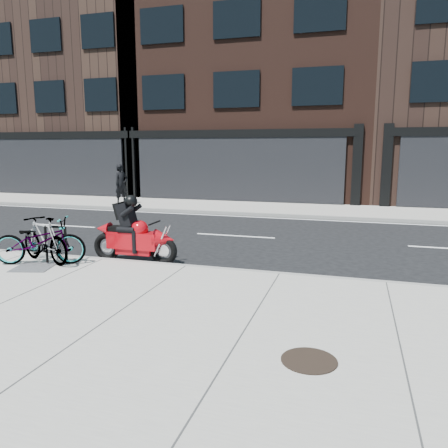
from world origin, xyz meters
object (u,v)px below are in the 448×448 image
(bike_rack, at_px, (56,241))
(bicycle_rear, at_px, (44,240))
(utility_grate, at_px, (34,267))
(pedestrian, at_px, (121,184))
(bicycle_front, at_px, (40,241))
(motorcycle, at_px, (138,235))
(manhole_cover, at_px, (309,360))

(bike_rack, relative_size, bicycle_rear, 0.49)
(utility_grate, bearing_deg, pedestrian, 109.65)
(bike_rack, relative_size, pedestrian, 0.47)
(bicycle_front, relative_size, motorcycle, 0.92)
(motorcycle, relative_size, manhole_cover, 3.17)
(bicycle_front, height_order, motorcycle, motorcycle)
(bicycle_rear, relative_size, manhole_cover, 2.56)
(bicycle_front, distance_m, utility_grate, 0.57)
(bicycle_front, bearing_deg, utility_grate, 167.35)
(pedestrian, xyz_separation_m, utility_grate, (3.48, -9.75, -0.88))
(bike_rack, relative_size, utility_grate, 1.11)
(bicycle_rear, xyz_separation_m, pedestrian, (-3.45, 9.32, 0.38))
(bicycle_front, bearing_deg, pedestrian, 0.07)
(utility_grate, bearing_deg, motorcycle, 40.51)
(manhole_cover, xyz_separation_m, utility_grate, (-5.93, 2.45, 0.00))
(motorcycle, xyz_separation_m, pedestrian, (-5.16, 8.32, 0.38))
(pedestrian, bearing_deg, motorcycle, -123.37)
(bike_rack, distance_m, bicycle_rear, 0.29)
(pedestrian, bearing_deg, bicycle_rear, -134.88)
(bicycle_rear, height_order, utility_grate, bicycle_rear)
(bike_rack, bearing_deg, manhole_cover, -26.93)
(pedestrian, relative_size, manhole_cover, 2.69)
(bicycle_front, distance_m, manhole_cover, 6.58)
(manhole_cover, distance_m, utility_grate, 6.41)
(bicycle_rear, height_order, pedestrian, pedestrian)
(bike_rack, height_order, motorcycle, motorcycle)
(bike_rack, xyz_separation_m, manhole_cover, (5.67, -2.88, -0.48))
(motorcycle, xyz_separation_m, manhole_cover, (4.25, -3.88, -0.50))
(pedestrian, bearing_deg, manhole_cover, -117.54)
(bike_rack, height_order, manhole_cover, bike_rack)
(bicycle_rear, height_order, motorcycle, motorcycle)
(bicycle_front, height_order, utility_grate, bicycle_front)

